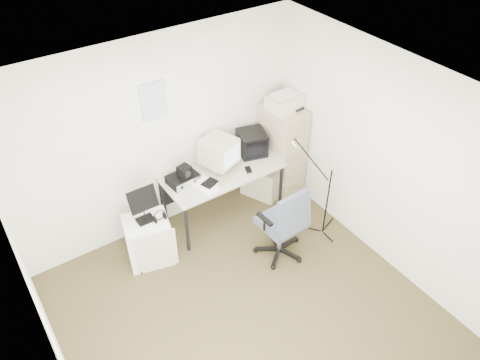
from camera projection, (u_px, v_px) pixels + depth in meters
floor at (247, 313)px, 5.03m from camera, size 3.60×3.60×0.01m
ceiling at (251, 110)px, 3.46m from camera, size 3.60×3.60×0.01m
wall_back at (159, 138)px, 5.40m from camera, size 3.60×0.02×2.50m
wall_left at (49, 327)px, 3.45m from camera, size 0.02×3.60×2.50m
wall_right at (386, 163)px, 5.03m from camera, size 0.02×3.60×2.50m
wall_calendar at (153, 101)px, 5.07m from camera, size 0.30×0.02×0.44m
filing_cabinet at (281, 150)px, 6.26m from camera, size 0.40×0.60×1.30m
printer at (286, 102)px, 5.78m from camera, size 0.49×0.36×0.18m
desk at (223, 193)px, 6.01m from camera, size 1.50×0.70×0.73m
crt_monitor at (219, 154)px, 5.71m from camera, size 0.48×0.49×0.41m
crt_tv at (252, 143)px, 5.98m from camera, size 0.42×0.43×0.30m
desk_speaker at (235, 154)px, 5.93m from camera, size 0.08×0.08×0.13m
keyboard at (229, 177)px, 5.65m from camera, size 0.48×0.32×0.03m
mouse at (248, 170)px, 5.76m from camera, size 0.10×0.12×0.03m
radio_receiver at (183, 179)px, 5.57m from camera, size 0.38×0.29×0.10m
radio_speaker at (184, 171)px, 5.48m from camera, size 0.17×0.16×0.14m
papers at (207, 185)px, 5.54m from camera, size 0.32×0.37×0.02m
pc_tower at (260, 182)px, 6.39m from camera, size 0.41×0.54×0.46m
office_chair at (281, 221)px, 5.38m from camera, size 0.63×0.63×1.05m
side_cart at (149, 240)px, 5.43m from camera, size 0.58×0.51×0.62m
music_stand at (143, 205)px, 5.10m from camera, size 0.35×0.25×0.47m
headphones at (160, 217)px, 5.22m from camera, size 0.21×0.21×0.03m
mic_stand at (329, 193)px, 5.58m from camera, size 0.02×0.02×1.29m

